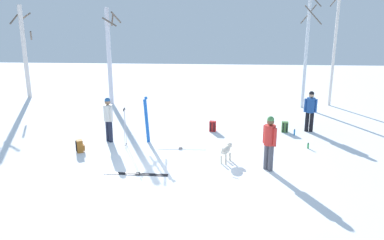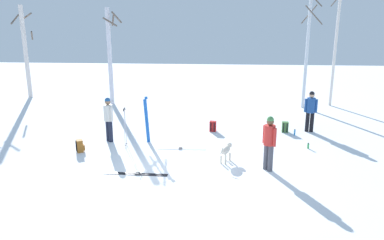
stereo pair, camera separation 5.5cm
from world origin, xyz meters
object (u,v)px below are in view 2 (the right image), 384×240
Objects in this scene: ski_pair_lying_0 at (136,174)px; birch_tree_1 at (110,55)px; person_0 at (269,140)px; birch_tree_3 at (337,30)px; backpack_0 at (285,127)px; ski_poles_0 at (125,126)px; water_bottle_1 at (295,132)px; ski_pair_planted_0 at (147,120)px; water_bottle_0 at (308,146)px; birch_tree_0 at (26,51)px; birch_tree_2 at (308,39)px; dog at (226,150)px; backpack_1 at (213,126)px; person_2 at (311,109)px; person_1 at (109,117)px; ski_pair_lying_1 at (182,149)px; backpack_2 at (80,146)px.

birch_tree_1 reaches higher than ski_pair_lying_0.
birch_tree_1 is (-7.56, 8.94, 1.75)m from person_0.
birch_tree_3 reaches higher than ski_pair_lying_0.
ski_poles_0 is at bearing -159.24° from backpack_0.
water_bottle_1 is at bearing -29.92° from birch_tree_1.
ski_pair_planted_0 reaches higher than water_bottle_0.
ski_poles_0 is 5.61× the size of water_bottle_1.
ski_pair_planted_0 is 1.23× the size of ski_poles_0.
ski_pair_planted_0 is at bearing -42.30° from birch_tree_0.
birch_tree_2 is at bearing 70.08° from backpack_0.
water_bottle_1 is at bearing 47.96° from dog.
backpack_1 is at bearing -177.49° from backpack_0.
person_2 is 3.90× the size of backpack_0.
person_1 is 8.14× the size of water_bottle_0.
birch_tree_1 is (5.60, -1.52, -0.09)m from birch_tree_0.
backpack_1 is at bearing 34.93° from ski_poles_0.
water_bottle_1 is at bearing -117.23° from birch_tree_3.
person_0 is 4.49m from backpack_1.
ski_pair_planted_0 is at bearing -140.63° from birch_tree_3.
person_2 is at bearing 27.30° from ski_pair_lying_1.
ski_pair_lying_1 is at bearing -3.72° from ski_poles_0.
person_1 is 7.48m from water_bottle_0.
ski_pair_planted_0 is 6.01m from water_bottle_0.
person_1 is 11.11m from birch_tree_2.
birch_tree_2 reaches higher than person_2.
water_bottle_1 is (-0.70, -0.61, -0.86)m from person_2.
backpack_1 is at bearing 151.37° from water_bottle_0.
birch_tree_2 is (9.31, 7.75, 3.39)m from backpack_2.
person_2 reaches higher than dog.
backpack_2 is (-2.15, -1.24, -0.67)m from ski_pair_planted_0.
ski_pair_lying_0 is 0.28× the size of birch_tree_2.
ski_pair_lying_1 is (1.39, -0.65, -0.88)m from ski_pair_planted_0.
backpack_0 is at bearing 103.76° from water_bottle_0.
backpack_2 is at bearing -142.33° from birch_tree_3.
birch_tree_1 is (-9.27, 6.81, 2.63)m from water_bottle_0.
water_bottle_1 is at bearing 96.68° from water_bottle_0.
ski_pair_lying_0 is 7.11m from backpack_0.
person_2 is 0.33× the size of birch_tree_1.
birch_tree_0 reaches higher than ski_pair_lying_0.
water_bottle_1 is 7.66m from birch_tree_3.
dog is 0.58× the size of ski_poles_0.
person_1 is 11.14m from birch_tree_0.
birch_tree_1 is at bearing 130.22° from person_0.
backpack_0 is at bearing 2.51° from backpack_1.
ski_poles_0 is 3.31× the size of backpack_2.
ski_pair_planted_0 is (-4.26, 2.36, -0.09)m from person_0.
water_bottle_0 is 0.03× the size of birch_tree_3.
birch_tree_0 is at bearing 156.36° from backpack_0.
ski_pair_planted_0 is at bearing 154.88° from ski_pair_lying_1.
backpack_2 is at bearing -147.61° from backpack_1.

